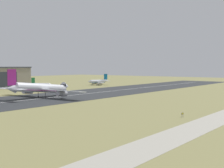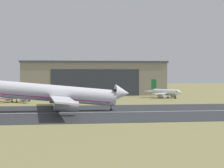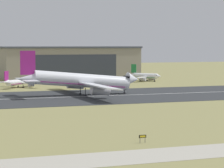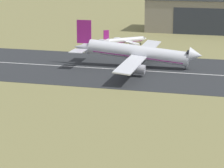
{
  "view_description": "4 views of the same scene",
  "coord_description": "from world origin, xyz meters",
  "px_view_note": "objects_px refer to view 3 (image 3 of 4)",
  "views": [
    {
      "loc": [
        -100.03,
        -2.1,
        17.47
      ],
      "look_at": [
        25.29,
        92.67,
        8.36
      ],
      "focal_mm": 50.0,
      "sensor_mm": 36.0,
      "label": 1
    },
    {
      "loc": [
        10.72,
        5.8,
        11.54
      ],
      "look_at": [
        24.57,
        96.42,
        8.98
      ],
      "focal_mm": 70.0,
      "sensor_mm": 36.0,
      "label": 2
    },
    {
      "loc": [
        -38.68,
        -45.96,
        18.01
      ],
      "look_at": [
        10.79,
        93.16,
        6.91
      ],
      "focal_mm": 85.0,
      "sensor_mm": 36.0,
      "label": 3
    },
    {
      "loc": [
        52.75,
        -41.39,
        38.88
      ],
      "look_at": [
        19.54,
        78.64,
        7.65
      ],
      "focal_mm": 85.0,
      "sensor_mm": 36.0,
      "label": 4
    }
  ],
  "objects_px": {
    "runway_sign": "(143,137)",
    "airplane_landing": "(81,81)",
    "airplane_parked_centre": "(145,76)",
    "airplane_parked_east": "(20,82)"
  },
  "relations": [
    {
      "from": "airplane_landing",
      "to": "runway_sign",
      "type": "distance_m",
      "value": 92.16
    },
    {
      "from": "airplane_parked_centre",
      "to": "airplane_parked_east",
      "type": "height_order",
      "value": "airplane_parked_centre"
    },
    {
      "from": "airplane_landing",
      "to": "airplane_parked_east",
      "type": "relative_size",
      "value": 3.1
    },
    {
      "from": "airplane_landing",
      "to": "airplane_parked_east",
      "type": "bearing_deg",
      "value": 109.7
    },
    {
      "from": "airplane_parked_east",
      "to": "airplane_landing",
      "type": "bearing_deg",
      "value": -70.3
    },
    {
      "from": "airplane_parked_centre",
      "to": "runway_sign",
      "type": "height_order",
      "value": "airplane_parked_centre"
    },
    {
      "from": "airplane_parked_east",
      "to": "runway_sign",
      "type": "distance_m",
      "value": 131.45
    },
    {
      "from": "runway_sign",
      "to": "airplane_landing",
      "type": "bearing_deg",
      "value": 80.71
    },
    {
      "from": "airplane_parked_centre",
      "to": "airplane_parked_east",
      "type": "bearing_deg",
      "value": -164.46
    },
    {
      "from": "airplane_landing",
      "to": "airplane_parked_centre",
      "type": "distance_m",
      "value": 76.73
    }
  ]
}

